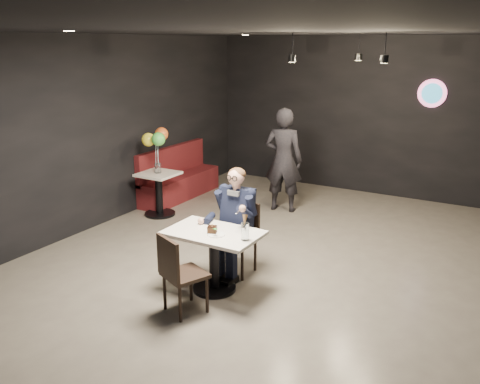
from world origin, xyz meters
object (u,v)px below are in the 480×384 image
Objects in this scene: seated_man at (237,220)px; booth_bench at (180,173)px; main_table at (214,261)px; side_table at (159,194)px; passerby at (283,160)px; sundae_glass at (245,232)px; chair_far at (237,239)px; chair_near at (185,273)px; balloon_vase at (158,168)px.

seated_man is 0.74× the size of booth_bench.
main_table is 1.45× the size of side_table.
booth_bench is at bearing -2.95° from passerby.
sundae_glass is at bearing 96.45° from passerby.
chair_far is 2.67m from side_table.
chair_far is at bearing 91.29° from passerby.
main_table is at bearing -90.00° from seated_man.
chair_near is at bearing -129.80° from sundae_glass.
passerby is (1.72, 1.31, 0.08)m from balloon_vase.
sundae_glass reaches higher than chair_near.
passerby is at bearing 102.99° from seated_man.
chair_near reaches higher than main_table.
chair_near is at bearing -52.67° from booth_bench.
chair_far is at bearing -29.39° from balloon_vase.
balloon_vase is at bearing 25.63° from passerby.
booth_bench is (-2.62, 2.86, 0.11)m from main_table.
booth_bench is at bearing 106.70° from side_table.
chair_far is 2.69m from balloon_vase.
passerby is (-0.60, 3.17, 0.53)m from main_table.
balloon_vase reaches higher than main_table.
sundae_glass is (0.45, -0.59, 0.39)m from chair_far.
booth_bench is (-2.62, 3.44, 0.03)m from chair_near.
passerby is (1.72, 1.31, 0.53)m from side_table.
chair_near is 0.51× the size of passerby.
chair_near is at bearing -90.00° from main_table.
chair_far is 5.72× the size of balloon_vase.
sundae_glass is 0.11× the size of passerby.
side_table is (-2.77, 1.90, -0.47)m from sundae_glass.
seated_man reaches higher than booth_bench.
passerby is at bearing 108.15° from sundae_glass.
balloon_vase is (-2.32, 1.31, 0.11)m from seated_man.
seated_man is 8.96× the size of balloon_vase.
booth_bench reaches higher than chair_near.
seated_man is 7.22× the size of sundae_glass.
main_table is at bearing -90.00° from chair_far.
sundae_glass reaches higher than main_table.
sundae_glass is at bearing -5.36° from main_table.
seated_man is (0.00, 1.13, 0.26)m from chair_near.
sundae_glass reaches higher than side_table.
chair_far is 2.72m from passerby.
sundae_glass is 0.10× the size of booth_bench.
chair_far is 3.49m from booth_bench.
main_table is 3.01m from balloon_vase.
side_table is 0.45m from balloon_vase.
chair_near reaches higher than side_table.
main_table is 6.84× the size of balloon_vase.
balloon_vase is 2.16m from passerby.
chair_far is 1.00× the size of chair_near.
booth_bench is at bearing 150.59° from chair_near.
seated_man is (0.00, 0.00, 0.26)m from chair_far.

